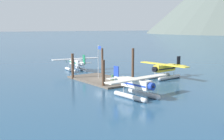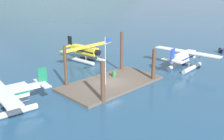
# 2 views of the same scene
# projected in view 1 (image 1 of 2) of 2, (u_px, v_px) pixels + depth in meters

# --- Properties ---
(ground_plane) EXTENTS (1200.00, 1200.00, 0.00)m
(ground_plane) POSITION_uv_depth(u_px,v_px,m) (102.00, 81.00, 51.16)
(ground_plane) COLOR navy
(dock_platform) EXTENTS (13.29, 6.86, 0.30)m
(dock_platform) POSITION_uv_depth(u_px,v_px,m) (102.00, 80.00, 51.14)
(dock_platform) COLOR brown
(dock_platform) RESTS_ON ground
(piling_near_left) EXTENTS (0.47, 0.47, 4.68)m
(piling_near_left) POSITION_uv_depth(u_px,v_px,m) (73.00, 66.00, 52.50)
(piling_near_left) COLOR #4C3323
(piling_near_left) RESTS_ON ground
(piling_near_right) EXTENTS (0.49, 0.49, 4.35)m
(piling_near_right) POSITION_uv_depth(u_px,v_px,m) (103.00, 74.00, 45.20)
(piling_near_right) COLOR #4C3323
(piling_near_right) RESTS_ON ground
(piling_far_left) EXTENTS (0.39, 0.39, 5.34)m
(piling_far_left) POSITION_uv_depth(u_px,v_px,m) (102.00, 62.00, 56.38)
(piling_far_left) COLOR #4C3323
(piling_far_left) RESTS_ON ground
(piling_far_right) EXTENTS (0.42, 0.42, 5.93)m
(piling_far_right) POSITION_uv_depth(u_px,v_px,m) (133.00, 66.00, 48.41)
(piling_far_right) COLOR #4C3323
(piling_far_right) RESTS_ON ground
(flagpole) EXTENTS (0.95, 0.10, 5.98)m
(flagpole) POSITION_uv_depth(u_px,v_px,m) (99.00, 58.00, 51.29)
(flagpole) COLOR silver
(flagpole) RESTS_ON dock_platform
(fuel_drum) EXTENTS (0.62, 0.62, 0.88)m
(fuel_drum) POSITION_uv_depth(u_px,v_px,m) (113.00, 77.00, 50.35)
(fuel_drum) COLOR #33663D
(fuel_drum) RESTS_ON dock_platform
(seaplane_yellow_bow_right) EXTENTS (10.48, 7.97, 3.84)m
(seaplane_yellow_bow_right) POSITION_uv_depth(u_px,v_px,m) (164.00, 70.00, 53.44)
(seaplane_yellow_bow_right) COLOR #B7BABF
(seaplane_yellow_bow_right) RESTS_ON ground
(seaplane_cream_stbd_aft) EXTENTS (7.97, 10.47, 3.84)m
(seaplane_cream_stbd_aft) POSITION_uv_depth(u_px,v_px,m) (137.00, 86.00, 38.78)
(seaplane_cream_stbd_aft) COLOR #B7BABF
(seaplane_cream_stbd_aft) RESTS_ON ground
(seaplane_silver_port_fwd) EXTENTS (7.95, 10.49, 3.84)m
(seaplane_silver_port_fwd) POSITION_uv_depth(u_px,v_px,m) (76.00, 64.00, 62.45)
(seaplane_silver_port_fwd) COLOR #B7BABF
(seaplane_silver_port_fwd) RESTS_ON ground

